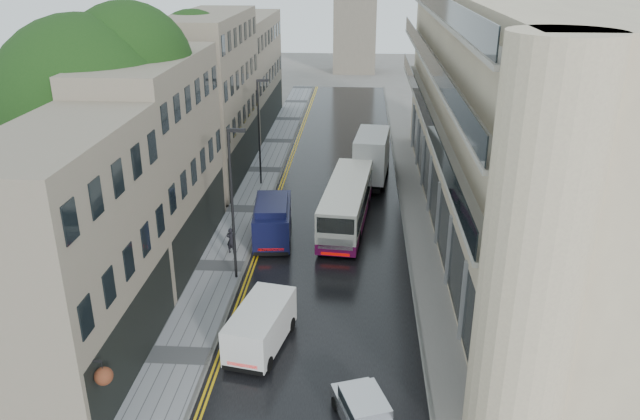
% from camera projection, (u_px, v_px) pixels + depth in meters
% --- Properties ---
extents(road, '(9.00, 85.00, 0.02)m').
position_uv_depth(road, '(334.00, 212.00, 41.63)').
color(road, black).
rests_on(road, ground).
extents(left_sidewalk, '(2.70, 85.00, 0.12)m').
position_uv_depth(left_sidewalk, '(247.00, 210.00, 41.97)').
color(left_sidewalk, gray).
rests_on(left_sidewalk, ground).
extents(right_sidewalk, '(1.80, 85.00, 0.12)m').
position_uv_depth(right_sidewalk, '(415.00, 214.00, 41.28)').
color(right_sidewalk, slate).
rests_on(right_sidewalk, ground).
extents(old_shop_row, '(4.50, 56.00, 12.00)m').
position_uv_depth(old_shop_row, '(197.00, 113.00, 42.24)').
color(old_shop_row, gray).
rests_on(old_shop_row, ground).
extents(modern_block, '(8.00, 40.00, 14.00)m').
position_uv_depth(modern_block, '(507.00, 118.00, 36.96)').
color(modern_block, beige).
rests_on(modern_block, ground).
extents(tree_near, '(10.56, 10.56, 13.89)m').
position_uv_depth(tree_near, '(92.00, 139.00, 32.84)').
color(tree_near, black).
rests_on(tree_near, ground).
extents(tree_far, '(9.24, 9.24, 12.46)m').
position_uv_depth(tree_far, '(170.00, 100.00, 45.09)').
color(tree_far, black).
rests_on(tree_far, ground).
extents(cream_bus, '(3.29, 10.41, 2.79)m').
position_uv_depth(cream_bus, '(323.00, 221.00, 36.75)').
color(cream_bus, white).
rests_on(cream_bus, road).
extents(white_lorry, '(2.97, 7.64, 3.91)m').
position_uv_depth(white_lorry, '(356.00, 163.00, 45.15)').
color(white_lorry, silver).
rests_on(white_lorry, road).
extents(white_van, '(2.73, 4.70, 1.99)m').
position_uv_depth(white_van, '(228.00, 344.00, 25.85)').
color(white_van, silver).
rests_on(white_van, road).
extents(navy_van, '(2.57, 5.41, 2.67)m').
position_uv_depth(navy_van, '(254.00, 232.00, 35.49)').
color(navy_van, black).
rests_on(navy_van, road).
extents(pedestrian, '(0.65, 0.51, 1.55)m').
position_uv_depth(pedestrian, '(231.00, 241.00, 35.45)').
color(pedestrian, black).
rests_on(pedestrian, left_sidewalk).
extents(lamp_post_near, '(0.91, 0.23, 8.06)m').
position_uv_depth(lamp_post_near, '(232.00, 206.00, 31.57)').
color(lamp_post_near, black).
rests_on(lamp_post_near, left_sidewalk).
extents(lamp_post_far, '(0.89, 0.39, 7.70)m').
position_uv_depth(lamp_post_far, '(259.00, 133.00, 45.17)').
color(lamp_post_far, black).
rests_on(lamp_post_far, left_sidewalk).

